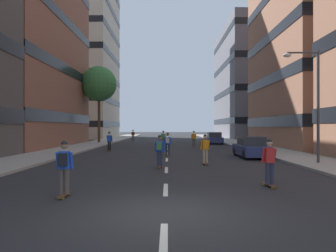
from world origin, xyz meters
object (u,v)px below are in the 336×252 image
at_px(skater_5, 206,148).
at_px(parked_car_mid, 215,138).
at_px(skater_8, 169,143).
at_px(skater_2, 110,140).
at_px(skater_9, 65,165).
at_px(streetlamp_right, 313,94).
at_px(skater_3, 164,137).
at_px(parked_car_near, 252,148).
at_px(street_tree_near, 100,84).
at_px(skater_4, 161,149).
at_px(skater_6, 195,138).
at_px(skater_1, 270,160).
at_px(skater_0, 134,135).

bearing_deg(skater_5, parked_car_mid, 80.29).
distance_m(parked_car_mid, skater_8, 17.95).
height_order(skater_2, skater_9, same).
xyz_separation_m(streetlamp_right, skater_3, (-8.92, 17.68, -3.12)).
bearing_deg(parked_car_near, street_tree_near, 128.13).
distance_m(parked_car_near, skater_4, 8.68).
bearing_deg(skater_2, skater_3, 57.12).
distance_m(skater_6, skater_8, 11.43).
height_order(parked_car_near, streetlamp_right, streetlamp_right).
xyz_separation_m(skater_1, skater_3, (-4.28, 24.34, 0.03)).
relative_size(skater_1, skater_9, 1.00).
bearing_deg(parked_car_mid, skater_6, -118.17).
xyz_separation_m(parked_car_mid, skater_5, (-3.82, -22.32, 0.29)).
height_order(parked_car_mid, skater_3, skater_3).
distance_m(skater_0, skater_6, 15.87).
bearing_deg(skater_0, parked_car_mid, -33.92).
bearing_deg(skater_1, skater_3, 99.97).
bearing_deg(streetlamp_right, skater_9, -144.47).
xyz_separation_m(skater_5, skater_6, (0.69, 16.48, 0.00)).
xyz_separation_m(street_tree_near, skater_0, (3.88, 6.25, -6.96)).
bearing_deg(skater_1, skater_4, 128.64).
relative_size(parked_car_near, parked_car_mid, 1.00).
bearing_deg(skater_8, streetlamp_right, -33.41).
bearing_deg(skater_1, skater_6, 92.14).
relative_size(skater_0, skater_9, 1.00).
bearing_deg(skater_0, skater_2, -89.77).
height_order(parked_car_mid, street_tree_near, street_tree_near).
relative_size(skater_6, skater_9, 1.00).
bearing_deg(skater_1, skater_9, -166.65).
distance_m(skater_2, skater_3, 8.86).
bearing_deg(parked_car_mid, skater_1, -94.44).
relative_size(parked_car_mid, skater_9, 2.47).
xyz_separation_m(skater_3, skater_9, (-2.74, -26.01, 0.00)).
bearing_deg(skater_0, skater_3, -68.58).
height_order(street_tree_near, skater_8, street_tree_near).
bearing_deg(skater_0, skater_1, -76.02).
distance_m(parked_car_near, skater_6, 12.62).
height_order(skater_5, skater_6, same).
bearing_deg(skater_4, streetlamp_right, 9.20).
height_order(street_tree_near, skater_9, street_tree_near).
bearing_deg(skater_3, skater_1, -80.03).
relative_size(skater_0, skater_5, 1.00).
bearing_deg(skater_8, skater_3, 92.43).
relative_size(skater_2, skater_8, 1.00).
height_order(skater_0, skater_3, same).
distance_m(streetlamp_right, skater_4, 9.47).
height_order(skater_3, skater_8, same).
bearing_deg(skater_3, skater_4, -89.72).
height_order(streetlamp_right, skater_9, streetlamp_right).
height_order(streetlamp_right, skater_8, streetlamp_right).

